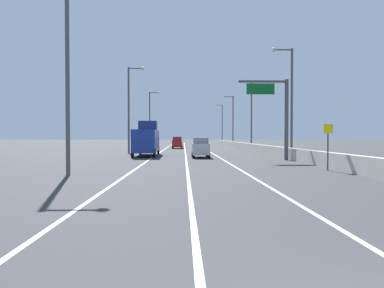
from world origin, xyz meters
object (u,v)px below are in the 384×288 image
object	(u,v)px
car_red_0	(177,143)
car_silver_2	(200,148)
lamp_post_right_fourth	(232,118)
lamp_post_left_near	(72,64)
lamp_post_right_third	(250,111)
car_blue_1	(177,142)
lamp_post_right_second	(289,96)
lamp_post_left_far	(151,116)
overhead_sign_gantry	(279,109)
lamp_post_right_fifth	(221,122)
speed_advisory_sign	(328,143)
lamp_post_left_mid	(130,104)
box_truck	(147,140)

from	to	relation	value
car_red_0	car_silver_2	xyz separation A→B (m)	(2.87, -27.36, 0.01)
lamp_post_right_fourth	lamp_post_left_near	size ratio (longest dim) A/B	1.00
car_silver_2	lamp_post_left_near	bearing A→B (deg)	-116.01
lamp_post_right_third	car_blue_1	xyz separation A→B (m)	(-11.97, 18.45, -5.26)
car_red_0	car_silver_2	distance (m)	27.51
car_blue_1	lamp_post_right_fourth	bearing A→B (deg)	13.15
lamp_post_right_second	lamp_post_right_fourth	bearing A→B (deg)	90.04
lamp_post_left_far	car_blue_1	size ratio (longest dim) A/B	2.31
lamp_post_right_second	car_silver_2	world-z (taller)	lamp_post_right_second
car_red_0	overhead_sign_gantry	bearing A→B (deg)	-72.35
lamp_post_right_fifth	car_silver_2	xyz separation A→B (m)	(-8.77, -62.40, -5.29)
speed_advisory_sign	lamp_post_right_third	world-z (taller)	lamp_post_right_third
speed_advisory_sign	car_red_0	size ratio (longest dim) A/B	0.64
lamp_post_left_near	lamp_post_left_mid	world-z (taller)	same
lamp_post_right_fourth	lamp_post_left_mid	size ratio (longest dim) A/B	1.00
overhead_sign_gantry	lamp_post_left_far	bearing A→B (deg)	111.81
lamp_post_right_second	car_blue_1	bearing A→B (deg)	106.80
lamp_post_right_fourth	lamp_post_left_near	distance (m)	60.17
lamp_post_left_near	car_silver_2	distance (m)	19.20
lamp_post_left_mid	box_truck	size ratio (longest dim) A/B	1.21
lamp_post_left_mid	car_silver_2	world-z (taller)	lamp_post_left_mid
box_truck	lamp_post_right_second	bearing A→B (deg)	-18.24
car_blue_1	speed_advisory_sign	bearing A→B (deg)	-78.57
lamp_post_right_fourth	lamp_post_left_mid	distance (m)	36.63
lamp_post_left_mid	lamp_post_right_third	bearing A→B (deg)	32.28
lamp_post_right_third	lamp_post_left_near	world-z (taller)	same
lamp_post_right_fourth	car_blue_1	world-z (taller)	lamp_post_right_fourth
overhead_sign_gantry	car_blue_1	xyz separation A→B (m)	(-10.20, 42.33, -3.68)
lamp_post_left_near	lamp_post_left_far	bearing A→B (deg)	90.18
lamp_post_right_fifth	lamp_post_left_mid	size ratio (longest dim) A/B	1.00
lamp_post_right_second	car_blue_1	distance (m)	41.80
lamp_post_right_third	car_silver_2	world-z (taller)	lamp_post_right_third
box_truck	car_red_0	bearing A→B (deg)	82.68
lamp_post_left_near	lamp_post_right_third	bearing A→B (deg)	65.07
lamp_post_right_fifth	car_silver_2	size ratio (longest dim) A/B	2.59
car_blue_1	lamp_post_right_second	bearing A→B (deg)	-73.20
car_blue_1	overhead_sign_gantry	bearing A→B (deg)	-76.45
lamp_post_right_fourth	lamp_post_left_mid	bearing A→B (deg)	-118.34
lamp_post_right_third	lamp_post_left_near	bearing A→B (deg)	-114.93
overhead_sign_gantry	lamp_post_right_second	xyz separation A→B (m)	(1.78, 2.63, 1.58)
overhead_sign_gantry	lamp_post_right_second	world-z (taller)	lamp_post_right_second
lamp_post_right_fifth	car_blue_1	xyz separation A→B (m)	(-11.88, -24.04, -5.26)
car_blue_1	box_truck	size ratio (longest dim) A/B	0.52
overhead_sign_gantry	car_red_0	world-z (taller)	overhead_sign_gantry
speed_advisory_sign	lamp_post_right_fourth	distance (m)	55.64
overhead_sign_gantry	lamp_post_right_third	size ratio (longest dim) A/B	0.68
lamp_post_right_fifth	lamp_post_left_near	size ratio (longest dim) A/B	1.00
lamp_post_left_mid	box_truck	bearing A→B (deg)	-64.10
lamp_post_left_mid	lamp_post_left_near	bearing A→B (deg)	-89.01
lamp_post_right_third	lamp_post_left_far	world-z (taller)	same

